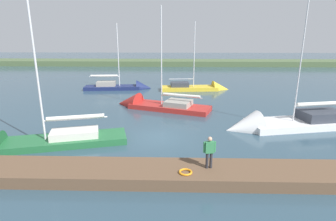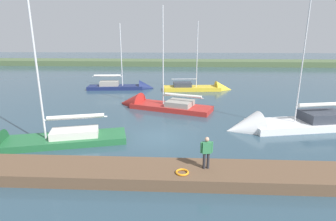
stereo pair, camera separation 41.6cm
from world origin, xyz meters
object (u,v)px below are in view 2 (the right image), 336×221
Objects in this scene: sailboat_outer_mooring at (152,106)px; life_ring_buoy at (182,172)px; person_on_dock at (207,151)px; sailboat_far_right at (281,127)px; sailboat_inner_slip at (127,87)px; sailboat_far_left at (204,89)px; sailboat_mid_channel at (36,143)px.

life_ring_buoy is at bearing 121.96° from sailboat_outer_mooring.
sailboat_far_right is at bearing 131.34° from person_on_dock.
sailboat_outer_mooring is at bearing -172.62° from person_on_dock.
sailboat_far_right is (-7.66, -8.51, -0.51)m from life_ring_buoy.
sailboat_outer_mooring reaches higher than sailboat_inner_slip.
sailboat_far_right is at bearing 171.23° from sailboat_outer_mooring.
sailboat_far_left is at bearing 166.44° from person_on_dock.
sailboat_mid_channel is at bearing -24.21° from life_ring_buoy.
sailboat_far_right reaches higher than sailboat_outer_mooring.
life_ring_buoy is 0.05× the size of sailboat_far_right.
sailboat_far_left is 23.21m from person_on_dock.
person_on_dock is at bearing 39.52° from sailboat_far_right.
sailboat_far_right reaches higher than sailboat_inner_slip.
life_ring_buoy is 1.58m from person_on_dock.
sailboat_far_left is 15.91m from sailboat_far_right.
sailboat_mid_channel is (2.18, 19.65, -0.04)m from sailboat_inner_slip.
sailboat_outer_mooring reaches higher than person_on_dock.
sailboat_far_right is at bearing -132.02° from life_ring_buoy.
life_ring_buoy is 0.07× the size of sailboat_inner_slip.
sailboat_inner_slip reaches higher than life_ring_buoy.
sailboat_inner_slip is 5.76× the size of person_on_dock.
life_ring_buoy is at bearing -102.29° from sailboat_far_left.
sailboat_far_left is at bearing -138.06° from sailboat_mid_channel.
sailboat_far_right is at bearing -51.20° from sailboat_inner_slip.
sailboat_inner_slip is 0.82× the size of sailboat_mid_channel.
person_on_dock is (-8.63, 23.42, 1.35)m from sailboat_inner_slip.
life_ring_buoy is 23.84m from sailboat_far_left.
sailboat_far_right reaches higher than sailboat_mid_channel.
life_ring_buoy is 0.06× the size of sailboat_mid_channel.
sailboat_far_left is 0.73× the size of sailboat_far_right.
life_ring_buoy is 25.12m from sailboat_inner_slip.
sailboat_inner_slip is at bearing -72.73° from life_ring_buoy.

